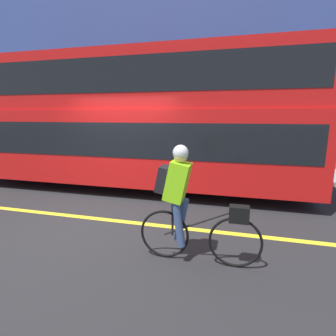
{
  "coord_description": "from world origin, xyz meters",
  "views": [
    {
      "loc": [
        2.64,
        -4.39,
        2.06
      ],
      "look_at": [
        1.32,
        0.59,
        1.01
      ],
      "focal_mm": 28.0,
      "sensor_mm": 36.0,
      "label": 1
    }
  ],
  "objects_px": {
    "street_sign_post": "(188,127)",
    "cyclist_on_bike": "(187,201)",
    "bus": "(130,117)",
    "trash_bin": "(214,158)"
  },
  "relations": [
    {
      "from": "street_sign_post",
      "to": "cyclist_on_bike",
      "type": "bearing_deg",
      "value": -79.45
    },
    {
      "from": "cyclist_on_bike",
      "to": "street_sign_post",
      "type": "xyz_separation_m",
      "value": [
        -1.1,
        5.9,
        0.75
      ]
    },
    {
      "from": "bus",
      "to": "trash_bin",
      "type": "xyz_separation_m",
      "value": [
        2.14,
        2.4,
        -1.45
      ]
    },
    {
      "from": "cyclist_on_bike",
      "to": "trash_bin",
      "type": "bearing_deg",
      "value": 91.45
    },
    {
      "from": "cyclist_on_bike",
      "to": "street_sign_post",
      "type": "relative_size",
      "value": 0.64
    },
    {
      "from": "trash_bin",
      "to": "street_sign_post",
      "type": "distance_m",
      "value": 1.44
    },
    {
      "from": "cyclist_on_bike",
      "to": "trash_bin",
      "type": "height_order",
      "value": "cyclist_on_bike"
    },
    {
      "from": "cyclist_on_bike",
      "to": "trash_bin",
      "type": "distance_m",
      "value": 5.92
    },
    {
      "from": "bus",
      "to": "trash_bin",
      "type": "relative_size",
      "value": 11.6
    },
    {
      "from": "bus",
      "to": "trash_bin",
      "type": "height_order",
      "value": "bus"
    }
  ]
}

